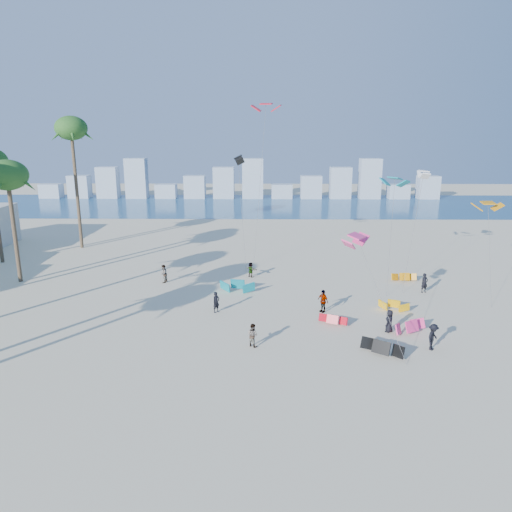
{
  "coord_description": "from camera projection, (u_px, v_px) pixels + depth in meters",
  "views": [
    {
      "loc": [
        3.53,
        -22.21,
        14.55
      ],
      "look_at": [
        3.0,
        16.0,
        4.5
      ],
      "focal_mm": 34.2,
      "sensor_mm": 36.0,
      "label": 1
    }
  ],
  "objects": [
    {
      "name": "grounded_kites",
      "position": [
        343.0,
        308.0,
        39.42
      ],
      "size": [
        19.35,
        17.91,
        1.04
      ],
      "color": "red",
      "rests_on": "ground"
    },
    {
      "name": "ground",
      "position": [
        194.0,
        418.0,
        25.22
      ],
      "size": [
        220.0,
        220.0,
        0.0
      ],
      "primitive_type": "plane",
      "color": "beige",
      "rests_on": "ground"
    },
    {
      "name": "ocean",
      "position": [
        245.0,
        205.0,
        94.85
      ],
      "size": [
        220.0,
        220.0,
        0.0
      ],
      "primitive_type": "plane",
      "color": "navy",
      "rests_on": "ground"
    },
    {
      "name": "kitesurfer_near",
      "position": [
        216.0,
        302.0,
        39.53
      ],
      "size": [
        0.74,
        0.74,
        1.73
      ],
      "primitive_type": "imported",
      "rotation": [
        0.0,
        0.0,
        0.79
      ],
      "color": "black",
      "rests_on": "ground"
    },
    {
      "name": "distant_skyline",
      "position": [
        241.0,
        184.0,
        103.75
      ],
      "size": [
        85.0,
        3.0,
        8.4
      ],
      "color": "#9EADBF",
      "rests_on": "ground"
    },
    {
      "name": "kitesurfers_far",
      "position": [
        316.0,
        297.0,
        40.64
      ],
      "size": [
        25.17,
        17.84,
        1.89
      ],
      "color": "black",
      "rests_on": "ground"
    },
    {
      "name": "kitesurfer_mid",
      "position": [
        253.0,
        335.0,
        33.38
      ],
      "size": [
        1.01,
        0.98,
        1.64
      ],
      "primitive_type": "imported",
      "rotation": [
        0.0,
        0.0,
        2.47
      ],
      "color": "gray",
      "rests_on": "ground"
    },
    {
      "name": "flying_kites",
      "position": [
        376.0,
        174.0,
        44.18
      ],
      "size": [
        32.07,
        29.18,
        17.65
      ],
      "color": "#FD3885",
      "rests_on": "ground"
    }
  ]
}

